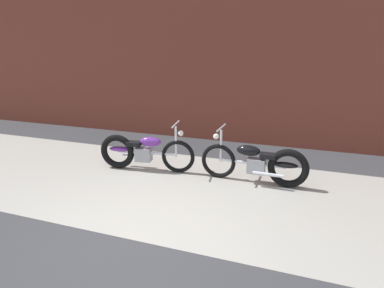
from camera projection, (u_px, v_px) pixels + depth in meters
The scene contains 5 objects.
ground_plane at pixel (135, 241), 4.27m from camera, with size 80.00×80.00×0.00m, color #38383A.
sidewalk_slab at pixel (182, 188), 5.85m from camera, with size 36.00×3.50×0.01m, color #9E998E.
brick_building_wall at pixel (230, 27), 8.10m from camera, with size 36.00×0.50×5.87m, color brown.
motorcycle_purple at pixel (140, 151), 6.61m from camera, with size 2.00×0.59×1.03m.
motorcycle_black at pixel (261, 163), 5.93m from camera, with size 2.01×0.58×1.03m.
Camera 1 is at (1.95, -3.25, 2.47)m, focal length 30.10 mm.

